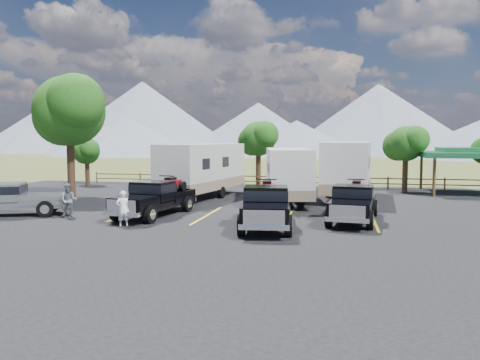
% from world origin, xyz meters
% --- Properties ---
extents(ground, '(320.00, 320.00, 0.00)m').
position_xyz_m(ground, '(0.00, 0.00, 0.00)').
color(ground, '#535D27').
rests_on(ground, ground).
extents(asphalt_lot, '(44.00, 34.00, 0.04)m').
position_xyz_m(asphalt_lot, '(0.00, 3.00, 0.02)').
color(asphalt_lot, black).
rests_on(asphalt_lot, ground).
extents(stall_lines, '(12.12, 5.50, 0.01)m').
position_xyz_m(stall_lines, '(0.00, 4.00, 0.04)').
color(stall_lines, yellow).
rests_on(stall_lines, asphalt_lot).
extents(tree_big_nw, '(5.54, 5.18, 7.84)m').
position_xyz_m(tree_big_nw, '(-12.55, 9.03, 5.60)').
color(tree_big_nw, black).
rests_on(tree_big_nw, ground).
extents(tree_ne_a, '(3.11, 2.92, 4.76)m').
position_xyz_m(tree_ne_a, '(8.97, 17.01, 3.48)').
color(tree_ne_a, black).
rests_on(tree_ne_a, ground).
extents(tree_north, '(3.46, 3.24, 5.25)m').
position_xyz_m(tree_north, '(-2.03, 19.02, 3.83)').
color(tree_north, black).
rests_on(tree_north, ground).
extents(tree_nw_small, '(2.59, 2.43, 3.85)m').
position_xyz_m(tree_nw_small, '(-16.02, 17.01, 2.78)').
color(tree_nw_small, black).
rests_on(tree_nw_small, ground).
extents(rail_fence, '(36.12, 0.12, 1.00)m').
position_xyz_m(rail_fence, '(2.00, 18.50, 0.61)').
color(rail_fence, brown).
rests_on(rail_fence, ground).
extents(pavilion, '(6.20, 6.20, 3.22)m').
position_xyz_m(pavilion, '(13.00, 17.00, 2.79)').
color(pavilion, brown).
rests_on(pavilion, ground).
extents(mountain_range, '(209.00, 71.00, 20.00)m').
position_xyz_m(mountain_range, '(-7.63, 105.98, 7.87)').
color(mountain_range, gray).
rests_on(mountain_range, ground).
extents(rig_left, '(2.67, 5.95, 1.92)m').
position_xyz_m(rig_left, '(-4.46, 3.38, 0.96)').
color(rig_left, black).
rests_on(rig_left, asphalt_lot).
extents(rig_center, '(2.67, 6.12, 1.98)m').
position_xyz_m(rig_center, '(1.33, 1.64, 0.99)').
color(rig_center, black).
rests_on(rig_center, asphalt_lot).
extents(rig_right, '(2.48, 5.76, 1.86)m').
position_xyz_m(rig_right, '(5.05, 3.88, 0.94)').
color(rig_right, black).
rests_on(rig_right, asphalt_lot).
extents(trailer_left, '(4.01, 10.00, 3.46)m').
position_xyz_m(trailer_left, '(-4.23, 10.71, 1.85)').
color(trailer_left, white).
rests_on(trailer_left, asphalt_lot).
extents(trailer_center, '(3.67, 9.25, 3.20)m').
position_xyz_m(trailer_center, '(1.40, 9.54, 1.71)').
color(trailer_center, white).
rests_on(trailer_center, asphalt_lot).
extents(trailer_right, '(3.33, 10.35, 3.58)m').
position_xyz_m(trailer_right, '(4.90, 12.20, 1.91)').
color(trailer_right, white).
rests_on(trailer_right, asphalt_lot).
extents(pickup_silver, '(5.65, 3.71, 1.62)m').
position_xyz_m(pickup_silver, '(-11.43, 1.98, 0.88)').
color(pickup_silver, slate).
rests_on(pickup_silver, asphalt_lot).
extents(person_a, '(0.68, 0.64, 1.56)m').
position_xyz_m(person_a, '(-4.73, 0.41, 0.82)').
color(person_a, white).
rests_on(person_a, asphalt_lot).
extents(person_b, '(0.96, 0.85, 1.64)m').
position_xyz_m(person_b, '(-8.38, 2.09, 0.86)').
color(person_b, slate).
rests_on(person_b, asphalt_lot).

